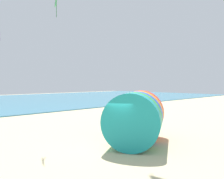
% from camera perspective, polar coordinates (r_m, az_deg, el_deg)
% --- Properties ---
extents(ground_plane, '(120.00, 120.00, 0.00)m').
position_cam_1_polar(ground_plane, '(13.77, 1.96, -13.25)').
color(ground_plane, '#CCBA8C').
extents(giant_inflatable_tube, '(5.49, 4.95, 3.00)m').
position_cam_1_polar(giant_inflatable_tube, '(14.62, 5.61, -6.37)').
color(giant_inflatable_tube, teal).
rests_on(giant_inflatable_tube, ground).
extents(kite_handler, '(0.37, 0.42, 1.78)m').
position_cam_1_polar(kite_handler, '(18.05, 6.77, -6.68)').
color(kite_handler, '#726651').
rests_on(kite_handler, ground).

